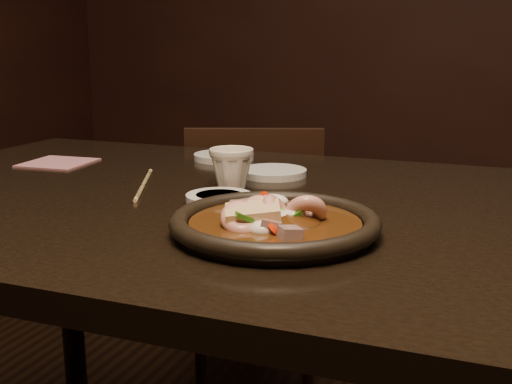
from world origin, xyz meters
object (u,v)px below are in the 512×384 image
(plate, at_px, (275,224))
(table, at_px, (274,246))
(chair, at_px, (255,250))
(tea_cup, at_px, (231,167))

(plate, bearing_deg, table, 109.87)
(table, distance_m, chair, 0.75)
(chair, distance_m, plate, 0.95)
(chair, relative_size, tea_cup, 9.93)
(table, bearing_deg, tea_cup, 150.35)
(chair, height_order, plate, chair)
(plate, distance_m, tea_cup, 0.28)
(table, height_order, chair, chair)
(table, distance_m, tea_cup, 0.17)
(plate, bearing_deg, tea_cup, 125.63)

